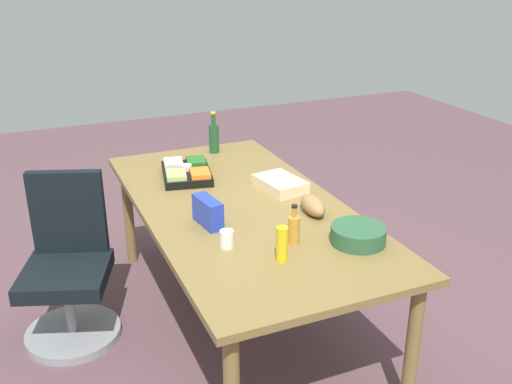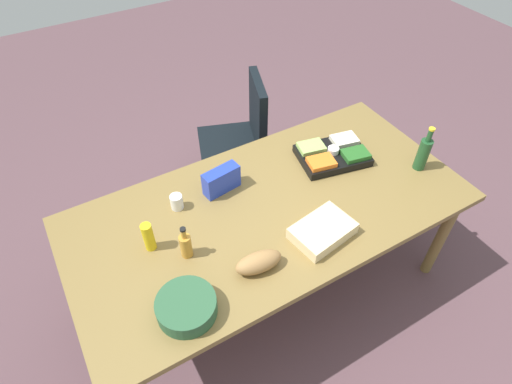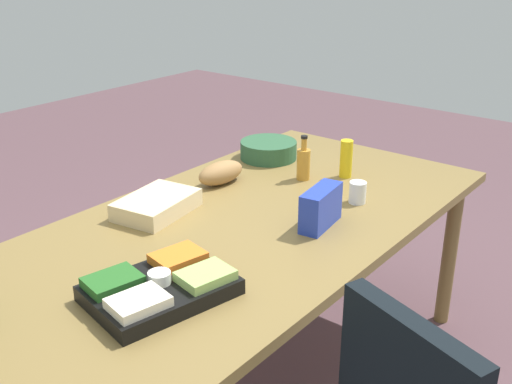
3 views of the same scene
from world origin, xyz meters
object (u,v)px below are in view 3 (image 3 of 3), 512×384
veggie_tray (160,287)px  sheet_cake (157,205)px  mustard_bottle (346,159)px  chip_bag_blue (321,207)px  conference_table (239,239)px  salad_bowl (269,150)px  bread_loaf (221,173)px  dressing_bottle (303,163)px  paper_cup (358,192)px

veggie_tray → sheet_cake: size_ratio=1.47×
mustard_bottle → chip_bag_blue: bearing=20.8°
conference_table → sheet_cake: sheet_cake is taller
salad_bowl → bread_loaf: (0.40, 0.04, 0.01)m
salad_bowl → sheet_cake: (0.80, 0.05, -0.01)m
conference_table → veggie_tray: 0.59m
veggie_tray → salad_bowl: salad_bowl is taller
mustard_bottle → sheet_cake: bearing=-25.0°
chip_bag_blue → bread_loaf: bearing=-99.1°
chip_bag_blue → dressing_bottle: bearing=-138.0°
conference_table → dressing_bottle: size_ratio=11.06×
mustard_bottle → salad_bowl: mustard_bottle is taller
salad_bowl → sheet_cake: 0.80m
chip_bag_blue → salad_bowl: size_ratio=0.79×
mustard_bottle → conference_table: bearing=-5.6°
dressing_bottle → chip_bag_blue: dressing_bottle is taller
mustard_bottle → bread_loaf: 0.57m
conference_table → chip_bag_blue: (-0.17, 0.26, 0.15)m
mustard_bottle → dressing_bottle: bearing=-43.1°
bread_loaf → dressing_bottle: bearing=136.7°
bread_loaf → paper_cup: bearing=107.9°
dressing_bottle → chip_bag_blue: 0.49m
mustard_bottle → chip_bag_blue: (0.51, 0.19, -0.01)m
sheet_cake → salad_bowl: bearing=-176.2°
bread_loaf → mustard_bottle: bearing=136.8°
veggie_tray → sheet_cake: veggie_tray is taller
dressing_bottle → salad_bowl: 0.33m
conference_table → dressing_bottle: bearing=-172.8°
salad_bowl → bread_loaf: size_ratio=1.16×
veggie_tray → salad_bowl: bearing=-156.9°
conference_table → chip_bag_blue: 0.34m
chip_bag_blue → bread_loaf: chip_bag_blue is taller
veggie_tray → dressing_bottle: (-1.09, -0.22, 0.04)m
veggie_tray → chip_bag_blue: chip_bag_blue is taller
veggie_tray → sheet_cake: (-0.42, -0.47, -0.00)m
conference_table → mustard_bottle: (-0.68, 0.07, 0.16)m
conference_table → salad_bowl: (-0.67, -0.36, 0.11)m
dressing_bottle → paper_cup: (0.08, 0.33, -0.03)m
sheet_cake → chip_bag_blue: bearing=118.0°
dressing_bottle → paper_cup: 0.34m
chip_bag_blue → bread_loaf: (-0.09, -0.58, -0.02)m
veggie_tray → conference_table: bearing=-164.2°
conference_table → paper_cup: paper_cup is taller
dressing_bottle → salad_bowl: size_ratio=0.74×
salad_bowl → paper_cup: 0.66m
conference_table → bread_loaf: 0.44m
mustard_bottle → veggie_tray: bearing=4.2°
salad_bowl → dressing_bottle: bearing=66.3°
bread_loaf → sheet_cake: bread_loaf is taller
conference_table → sheet_cake: 0.35m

